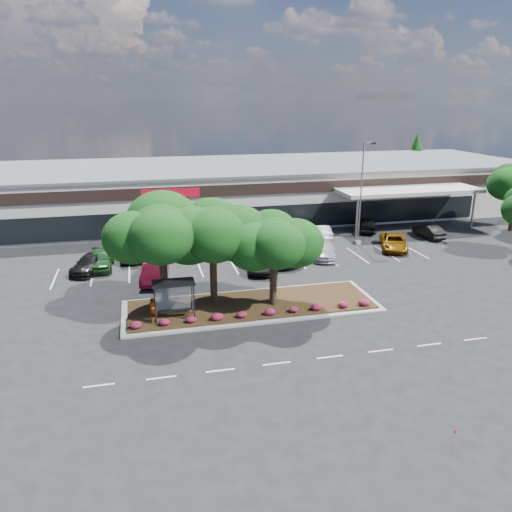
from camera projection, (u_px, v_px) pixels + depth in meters
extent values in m
plane|color=black|center=(295.00, 328.00, 32.28)|extent=(160.00, 160.00, 0.00)
cube|color=beige|center=(213.00, 191.00, 62.85)|extent=(80.00, 20.00, 6.00)
cube|color=#58585B|center=(213.00, 166.00, 61.91)|extent=(80.40, 20.40, 0.30)
cube|color=black|center=(228.00, 190.00, 53.00)|extent=(80.00, 0.25, 1.20)
cube|color=black|center=(228.00, 220.00, 53.97)|extent=(60.00, 0.18, 2.60)
cube|color=red|center=(171.00, 193.00, 51.60)|extent=(6.00, 0.12, 1.00)
cube|color=beige|center=(409.00, 190.00, 55.29)|extent=(16.00, 5.00, 0.40)
cylinder|color=gray|center=(357.00, 218.00, 52.59)|extent=(0.24, 0.24, 4.20)
cylinder|color=gray|center=(473.00, 211.00, 55.70)|extent=(0.24, 0.24, 4.20)
cube|color=#9B9B96|center=(252.00, 306.00, 35.52)|extent=(18.00, 6.00, 0.15)
cube|color=#3E2D18|center=(252.00, 305.00, 35.48)|extent=(17.20, 5.20, 0.12)
cube|color=silver|center=(99.00, 385.00, 25.91)|extent=(1.60, 0.12, 0.01)
cube|color=silver|center=(161.00, 378.00, 26.62)|extent=(1.60, 0.12, 0.01)
cube|color=silver|center=(220.00, 370.00, 27.33)|extent=(1.60, 0.12, 0.01)
cube|color=silver|center=(277.00, 363.00, 28.04)|extent=(1.60, 0.12, 0.01)
cube|color=silver|center=(330.00, 357.00, 28.75)|extent=(1.60, 0.12, 0.01)
cube|color=silver|center=(381.00, 351.00, 29.46)|extent=(1.60, 0.12, 0.01)
cube|color=silver|center=(429.00, 345.00, 30.17)|extent=(1.60, 0.12, 0.01)
cube|color=silver|center=(475.00, 339.00, 30.88)|extent=(1.60, 0.12, 0.01)
cube|color=silver|center=(55.00, 279.00, 41.12)|extent=(0.12, 5.00, 0.01)
cube|color=silver|center=(93.00, 276.00, 41.78)|extent=(0.12, 5.00, 0.01)
cube|color=silver|center=(129.00, 273.00, 42.45)|extent=(0.12, 5.00, 0.01)
cube|color=silver|center=(165.00, 270.00, 43.12)|extent=(0.12, 5.00, 0.01)
cube|color=silver|center=(200.00, 267.00, 43.78)|extent=(0.12, 5.00, 0.01)
cube|color=silver|center=(233.00, 265.00, 44.45)|extent=(0.12, 5.00, 0.01)
cube|color=silver|center=(266.00, 262.00, 45.11)|extent=(0.12, 5.00, 0.01)
cube|color=silver|center=(297.00, 260.00, 45.78)|extent=(0.12, 5.00, 0.01)
cube|color=silver|center=(328.00, 258.00, 46.45)|extent=(0.12, 5.00, 0.01)
cube|color=silver|center=(358.00, 255.00, 47.11)|extent=(0.12, 5.00, 0.01)
cube|color=silver|center=(387.00, 253.00, 47.78)|extent=(0.12, 5.00, 0.01)
cube|color=silver|center=(415.00, 251.00, 48.45)|extent=(0.12, 5.00, 0.01)
cylinder|color=black|center=(154.00, 299.00, 33.07)|extent=(0.08, 0.08, 2.50)
cylinder|color=black|center=(192.00, 296.00, 33.63)|extent=(0.08, 0.08, 2.50)
cylinder|color=black|center=(155.00, 307.00, 31.87)|extent=(0.08, 0.08, 2.50)
cylinder|color=black|center=(194.00, 303.00, 32.42)|extent=(0.08, 0.08, 2.50)
cube|color=black|center=(173.00, 283.00, 32.35)|extent=(2.75, 1.55, 0.10)
cube|color=silver|center=(173.00, 296.00, 33.31)|extent=(2.30, 0.03, 2.00)
cube|color=black|center=(174.00, 311.00, 33.22)|extent=(2.00, 0.35, 0.06)
cone|color=#0C380C|center=(415.00, 161.00, 79.21)|extent=(3.96, 3.96, 9.00)
imported|color=#594C47|center=(153.00, 310.00, 32.35)|extent=(0.69, 0.52, 1.70)
cube|color=#9B9B96|center=(358.00, 242.00, 50.59)|extent=(0.50, 0.50, 0.40)
cylinder|color=gray|center=(361.00, 192.00, 49.02)|extent=(0.14, 0.14, 9.87)
cube|color=gray|center=(368.00, 143.00, 47.70)|extent=(0.92, 0.30, 0.14)
cube|color=black|center=(373.00, 143.00, 47.87)|extent=(0.48, 0.34, 0.18)
cube|color=tan|center=(453.00, 439.00, 21.13)|extent=(0.03, 0.03, 0.94)
cube|color=#F84179|center=(455.00, 431.00, 21.02)|extent=(0.02, 0.14, 0.18)
imported|color=black|center=(90.00, 263.00, 42.66)|extent=(3.71, 5.32, 1.43)
imported|color=#18421B|center=(101.00, 259.00, 43.44)|extent=(2.13, 4.98, 1.68)
imported|color=maroon|center=(155.00, 271.00, 40.46)|extent=(2.64, 5.24, 1.65)
imported|color=black|center=(261.00, 261.00, 43.04)|extent=(3.34, 5.82, 1.53)
imported|color=black|center=(275.00, 254.00, 44.85)|extent=(4.72, 6.44, 1.63)
imported|color=maroon|center=(294.00, 246.00, 47.40)|extent=(3.15, 5.89, 1.62)
imported|color=#AEB0B9|center=(324.00, 249.00, 46.46)|extent=(3.62, 5.52, 1.49)
imported|color=#794A06|center=(394.00, 242.00, 48.83)|extent=(4.26, 5.74, 1.45)
imported|color=#81380D|center=(132.00, 237.00, 50.49)|extent=(2.71, 4.90, 1.53)
imported|color=black|center=(133.00, 249.00, 46.28)|extent=(3.41, 6.17, 1.63)
imported|color=#B9B9B9|center=(161.00, 240.00, 49.26)|extent=(3.93, 6.28, 1.70)
imported|color=silver|center=(257.00, 240.00, 49.64)|extent=(2.44, 4.40, 1.37)
imported|color=silver|center=(288.00, 233.00, 52.02)|extent=(3.19, 4.40, 1.39)
imported|color=beige|center=(321.00, 232.00, 52.74)|extent=(1.83, 4.36, 1.40)
imported|color=black|center=(367.00, 224.00, 55.36)|extent=(3.75, 5.20, 1.65)
imported|color=black|center=(429.00, 231.00, 52.86)|extent=(1.56, 4.21, 1.38)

